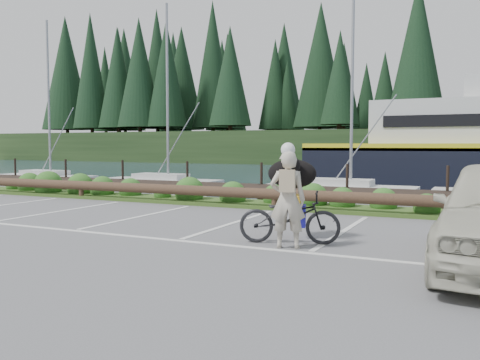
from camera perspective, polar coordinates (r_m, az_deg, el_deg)
name	(u,v)px	position (r m, az deg, el deg)	size (l,w,h in m)	color
ground	(188,237)	(10.11, -5.81, -6.42)	(72.00, 72.00, 0.00)	#59595B
harbor_backdrop	(448,156)	(87.07, 22.30, 2.50)	(170.00, 160.00, 30.00)	#1B2E41
vegetation_strip	(283,206)	(14.84, 4.87, -2.88)	(34.00, 1.60, 0.10)	#3D5B21
log_rail	(274,210)	(14.20, 3.87, -3.40)	(32.00, 0.30, 0.60)	#443021
bicycle	(289,217)	(9.41, 5.57, -4.19)	(0.65, 1.86, 0.98)	black
cyclist	(288,200)	(8.94, 5.37, -2.23)	(0.63, 0.41, 1.72)	#B9B09D
dog	(292,174)	(9.93, 5.85, 0.72)	(0.99, 0.48, 0.57)	black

